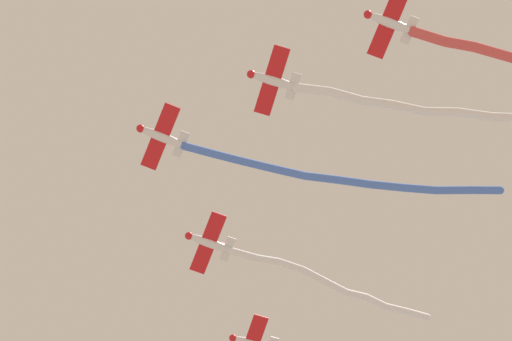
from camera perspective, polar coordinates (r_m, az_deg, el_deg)
The scene contains 8 objects.
airplane_lead at distance 85.46m, azimuth -5.78°, elevation 2.06°, with size 6.40×4.78×1.60m.
smoke_trail_lead at distance 85.60m, azimuth 5.13°, elevation -0.34°, with size 6.83×28.89×2.62m.
airplane_left_wing at distance 83.69m, azimuth 0.99°, elevation 5.47°, with size 6.38×4.76×1.60m.
smoke_trail_left_wing at distance 87.78m, azimuth 10.57°, elevation 3.74°, with size 5.38×25.99×4.58m.
airplane_right_wing at distance 89.05m, azimuth -2.89°, elevation -4.38°, with size 6.36×4.74×1.60m.
smoke_trail_right_wing at distance 92.86m, azimuth 4.77°, elevation -6.92°, with size 3.03×22.33×4.69m.
airplane_slot at distance 83.12m, azimuth 8.04°, elevation 8.86°, with size 6.35×4.73×1.60m.
smoke_trail_slot at distance 85.87m, azimuth 14.79°, elevation 6.77°, with size 2.65×17.60×1.99m.
Camera 1 is at (28.50, 1.88, 6.26)m, focal length 66.13 mm.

